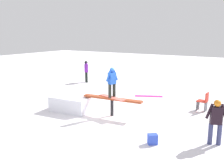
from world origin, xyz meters
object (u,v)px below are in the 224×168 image
Objects in this scene: bystander_black at (216,120)px; loose_snowboard_magenta at (149,96)px; bystander_purple at (86,70)px; backpack_on_snow at (153,139)px; rail_feature at (112,100)px; main_rider_on_rail at (112,83)px; folding_chair at (203,102)px.

bystander_black reaches higher than loose_snowboard_magenta.
bystander_purple is 4.55× the size of backpack_on_snow.
main_rider_on_rail is (0.00, 0.00, 0.75)m from rail_feature.
backpack_on_snow is at bearing -18.72° from main_rider_on_rail.
folding_chair is at bearing 55.50° from main_rider_on_rail.
rail_feature is 7.74m from bystander_purple.
main_rider_on_rail is at bearing 147.78° from bystander_black.
bystander_purple is 5.80m from loose_snowboard_magenta.
loose_snowboard_magenta is 4.55× the size of backpack_on_snow.
main_rider_on_rail is 4.39m from bystander_black.
backpack_on_snow is (2.57, -5.66, 0.16)m from loose_snowboard_magenta.
folding_chair is at bearing 35.60° from rail_feature.
loose_snowboard_magenta is (-4.27, 4.63, -0.82)m from bystander_black.
rail_feature is at bearing 0.00° from main_rider_on_rail.
bystander_purple is 10.83m from backpack_on_snow.
bystander_purple is at bearing -39.72° from loose_snowboard_magenta.
bystander_black is at bearing -167.66° from bystander_purple.
bystander_purple is (-5.51, 5.42, 0.18)m from rail_feature.
main_rider_on_rail is 0.92× the size of loose_snowboard_magenta.
loose_snowboard_magenta is (5.54, -1.48, -0.86)m from bystander_purple.
bystander_black is 2.09m from backpack_on_snow.
folding_chair is 2.59× the size of backpack_on_snow.
main_rider_on_rail reaches higher than backpack_on_snow.
rail_feature is 1.92× the size of main_rider_on_rail.
rail_feature is 3.11× the size of folding_chair.
rail_feature is at bearing 179.77° from bystander_purple.
rail_feature is 8.04× the size of backpack_on_snow.
rail_feature is 4.25m from folding_chair.
main_rider_on_rail is 3.36m from backpack_on_snow.
backpack_on_snow is at bearing 89.73° from loose_snowboard_magenta.
bystander_purple is at bearing -80.83° from backpack_on_snow.
bystander_black is 4.38× the size of backpack_on_snow.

